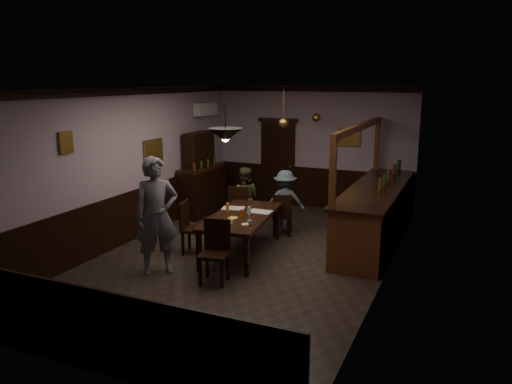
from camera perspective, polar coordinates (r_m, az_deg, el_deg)
The scene contains 31 objects.
room at distance 8.76m, azimuth -1.38°, elevation 1.84°, with size 5.01×8.01×3.01m.
dining_table at distance 9.10m, azimuth -1.66°, elevation -3.00°, with size 1.27×2.31×0.75m.
chair_far_left at distance 10.44m, azimuth -1.86°, elevation -1.71°, with size 0.47×0.47×1.00m.
chair_far_right at distance 10.22m, azimuth 3.03°, elevation -2.40°, with size 0.47×0.47×0.88m.
chair_near at distance 7.96m, azimuth -4.65°, elevation -6.41°, with size 0.51×0.51×1.00m.
chair_side at distance 9.29m, azimuth -7.53°, elevation -3.75°, with size 0.49×0.49×0.98m.
person_standing at distance 8.31m, azimuth -11.28°, elevation -2.69°, with size 0.71×0.47×1.96m, color slate.
person_seated_left at distance 10.67m, azimuth -1.38°, elevation -0.70°, with size 0.65×0.51×1.34m, color #43492C.
person_seated_right at distance 10.44m, azimuth 3.33°, elevation -1.09°, with size 0.85×0.49×1.32m, color slate.
newspaper_left at distance 9.53m, azimuth -2.60°, elevation -1.85°, with size 0.42×0.30×0.01m, color silver.
newspaper_right at distance 9.28m, azimuth 0.48°, elevation -2.25°, with size 0.42×0.30×0.01m, color silver.
napkin at distance 8.89m, azimuth -2.63°, elevation -2.94°, with size 0.15×0.15×0.00m, color #F4CC5A.
saucer at distance 8.47m, azimuth -1.19°, elevation -3.72°, with size 0.15×0.15×0.01m, color white.
coffee_cup at distance 8.43m, azimuth -0.73°, elevation -3.49°, with size 0.08×0.08×0.07m, color white.
pastry_plate at distance 8.61m, azimuth -3.36°, elevation -3.45°, with size 0.22×0.22×0.01m, color white.
pastry_ring_a at distance 8.57m, azimuth -3.27°, elevation -3.33°, with size 0.13×0.13×0.04m, color #C68C47.
pastry_ring_b at distance 8.61m, azimuth -3.01°, elevation -3.26°, with size 0.13×0.13×0.04m, color #C68C47.
soda_can at distance 8.95m, azimuth -1.64°, elevation -2.44°, with size 0.07×0.07×0.12m, color orange.
beer_glass at distance 9.15m, azimuth -3.27°, elevation -1.86°, with size 0.06×0.06×0.20m, color #BF721E.
water_glass at distance 9.07m, azimuth -0.77°, elevation -2.15°, with size 0.06×0.06×0.15m, color silver.
pepper_mill at distance 8.48m, azimuth -5.59°, elevation -3.31°, with size 0.04×0.04×0.14m, color black.
sideboard at distance 11.92m, azimuth -6.28°, elevation 1.21°, with size 0.53×1.47×1.95m.
bar_counter at distance 10.14m, azimuth 13.52°, elevation -2.27°, with size 0.96×4.13×2.32m.
door_back at distance 12.76m, azimuth 2.50°, elevation 3.28°, with size 0.90×0.06×2.10m, color black.
ac_unit at distance 12.29m, azimuth -5.78°, elevation 9.43°, with size 0.20×0.85×0.30m.
picture_left_small at distance 8.75m, azimuth -20.88°, elevation 5.31°, with size 0.04×0.28×0.36m.
picture_left_large at distance 10.64m, azimuth -11.64°, elevation 4.64°, with size 0.04×0.62×0.48m.
picture_back at distance 12.14m, azimuth 10.54°, elevation 6.16°, with size 0.55×0.04×0.42m.
pendant_iron at distance 8.05m, azimuth -3.51°, elevation 6.51°, with size 0.56×0.56×0.82m.
pendant_brass_mid at distance 10.14m, azimuth 3.17°, elevation 7.90°, with size 0.20×0.20×0.81m.
pendant_brass_far at distance 11.59m, azimuth 6.93°, elevation 8.44°, with size 0.20×0.20×0.81m.
Camera 1 is at (3.65, -7.78, 3.17)m, focal length 35.00 mm.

